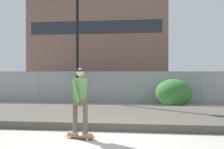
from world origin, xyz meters
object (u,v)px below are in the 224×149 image
object	(u,v)px
parked_car_near	(59,86)
parked_car_mid	(151,86)
street_lamp	(77,22)
skater	(80,97)
skateboard	(80,137)
shrub_left	(174,93)

from	to	relation	value
parked_car_near	parked_car_mid	distance (m)	6.60
street_lamp	parked_car_mid	distance (m)	6.89
skater	parked_car_mid	distance (m)	10.55
street_lamp	parked_car_mid	bearing A→B (deg)	41.85
skateboard	parked_car_mid	world-z (taller)	parked_car_mid
parked_car_mid	parked_car_near	bearing A→B (deg)	-178.23
parked_car_mid	shrub_left	xyz separation A→B (m)	(0.87, -4.17, -0.11)
skateboard	street_lamp	bearing A→B (deg)	105.02
skater	parked_car_near	distance (m)	10.79
skater	parked_car_near	size ratio (longest dim) A/B	0.41
skateboard	parked_car_near	xyz separation A→B (m)	(-3.99, 10.02, 0.78)
skateboard	street_lamp	xyz separation A→B (m)	(-1.71, 6.36, 4.52)
parked_car_near	skater	bearing A→B (deg)	-68.26
skater	street_lamp	world-z (taller)	street_lamp
street_lamp	parked_car_mid	xyz separation A→B (m)	(4.31, 3.86, -3.74)
skateboard	skater	world-z (taller)	skater
parked_car_near	shrub_left	size ratio (longest dim) A/B	2.39
parked_car_mid	shrub_left	bearing A→B (deg)	-78.17
parked_car_near	shrub_left	world-z (taller)	parked_car_near
parked_car_near	parked_car_mid	world-z (taller)	same
shrub_left	skateboard	bearing A→B (deg)	-119.91
parked_car_near	parked_car_mid	bearing A→B (deg)	1.77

